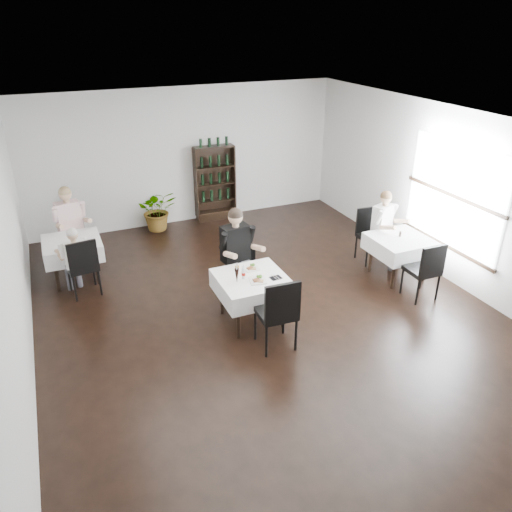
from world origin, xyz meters
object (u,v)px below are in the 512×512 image
(diner_main, at_px, (238,249))
(wine_shelf, at_px, (215,184))
(potted_tree, at_px, (158,210))
(main_table, at_px, (252,286))

(diner_main, bearing_deg, wine_shelf, 76.86)
(wine_shelf, bearing_deg, potted_tree, -175.30)
(wine_shelf, relative_size, potted_tree, 1.89)
(main_table, bearing_deg, potted_tree, 96.66)
(main_table, bearing_deg, diner_main, 85.57)
(potted_tree, xyz_separation_m, diner_main, (0.54, -3.51, 0.47))
(main_table, xyz_separation_m, potted_tree, (-0.49, 4.20, -0.16))
(main_table, height_order, diner_main, diner_main)
(wine_shelf, bearing_deg, main_table, -101.78)
(wine_shelf, xyz_separation_m, potted_tree, (-1.39, -0.11, -0.38))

